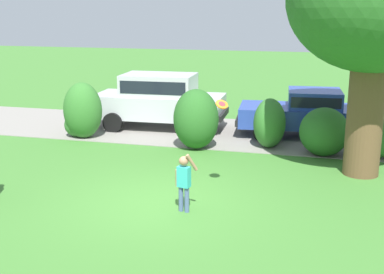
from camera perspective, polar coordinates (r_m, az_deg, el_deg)
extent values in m
plane|color=#3D752D|center=(11.27, -3.80, -7.34)|extent=(80.00, 80.00, 0.00)
cube|color=gray|center=(17.34, 2.99, 0.52)|extent=(28.00, 4.40, 0.02)
cylinder|color=brown|center=(13.38, 18.94, 2.43)|extent=(0.90, 0.90, 3.14)
ellipsoid|color=#286023|center=(14.09, 17.02, 12.63)|extent=(2.16, 2.16, 2.16)
ellipsoid|color=#33702B|center=(16.83, -12.21, 2.95)|extent=(1.27, 1.16, 1.83)
ellipsoid|color=#33702B|center=(17.14, -12.73, 1.36)|extent=(0.89, 0.89, 0.80)
ellipsoid|color=#286023|center=(15.19, 0.45, 2.03)|extent=(1.37, 1.36, 1.82)
ellipsoid|color=#33702B|center=(15.52, 8.73, 1.55)|extent=(0.97, 1.16, 1.52)
ellipsoid|color=#286023|center=(15.00, 14.67, 0.57)|extent=(1.41, 1.45, 1.40)
ellipsoid|color=#33702B|center=(15.38, 20.29, -0.09)|extent=(1.20, 1.38, 1.11)
ellipsoid|color=#33702B|center=(15.10, 19.04, -0.73)|extent=(0.95, 0.95, 0.86)
cube|color=#28429E|center=(17.12, 12.49, 2.31)|extent=(4.33, 2.16, 0.64)
cube|color=#28429E|center=(17.02, 13.66, 4.24)|extent=(1.80, 1.75, 0.56)
cube|color=black|center=(17.02, 13.66, 4.24)|extent=(1.67, 1.76, 0.34)
cylinder|color=black|center=(16.27, 7.96, 0.52)|extent=(0.62, 0.27, 0.60)
cylinder|color=black|center=(18.10, 8.19, 1.93)|extent=(0.62, 0.27, 0.60)
cylinder|color=black|center=(16.40, 17.08, 0.12)|extent=(0.62, 0.27, 0.60)
cylinder|color=black|center=(18.22, 16.40, 1.56)|extent=(0.62, 0.27, 0.60)
cube|color=black|center=(17.18, 5.31, 2.10)|extent=(0.26, 1.75, 0.20)
cube|color=black|center=(17.38, 19.52, 1.46)|extent=(0.26, 1.75, 0.20)
cube|color=silver|center=(17.87, -3.71, 3.52)|extent=(4.57, 2.01, 0.80)
cube|color=silver|center=(17.74, -3.75, 5.93)|extent=(2.54, 1.71, 0.72)
cube|color=black|center=(17.74, -3.75, 5.93)|extent=(2.34, 1.72, 0.43)
cylinder|color=black|center=(17.53, -8.92, 1.62)|extent=(0.69, 0.25, 0.68)
cylinder|color=black|center=(19.25, -6.92, 2.84)|extent=(0.69, 0.25, 0.68)
cylinder|color=black|center=(16.74, 0.03, 1.19)|extent=(0.69, 0.25, 0.68)
cylinder|color=black|center=(18.53, 1.27, 2.49)|extent=(0.69, 0.25, 0.68)
cube|color=black|center=(18.66, -10.49, 3.15)|extent=(0.19, 1.75, 0.20)
cube|color=black|center=(17.42, 3.57, 2.57)|extent=(0.19, 1.75, 0.20)
cylinder|color=#4C608C|center=(10.70, -1.25, -6.95)|extent=(0.10, 0.10, 0.55)
cylinder|color=#4C608C|center=(10.63, -0.59, -7.09)|extent=(0.10, 0.10, 0.55)
cube|color=#33B2B2|center=(10.49, -0.93, -4.50)|extent=(0.29, 0.22, 0.44)
sphere|color=#A37556|center=(10.39, -0.94, -2.73)|extent=(0.20, 0.20, 0.20)
cylinder|color=#A37556|center=(10.36, -0.03, -2.89)|extent=(0.23, 0.21, 0.39)
cylinder|color=#A37556|center=(10.58, -1.69, -4.62)|extent=(0.07, 0.07, 0.36)
cylinder|color=orange|center=(11.11, 3.38, 3.69)|extent=(0.31, 0.27, 0.24)
cylinder|color=red|center=(11.11, 3.38, 3.71)|extent=(0.18, 0.15, 0.14)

